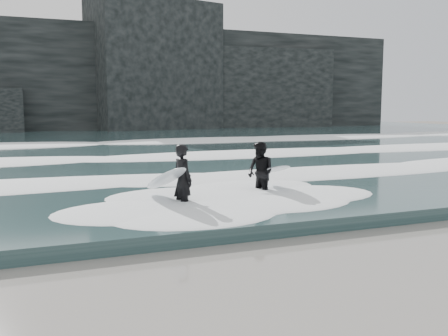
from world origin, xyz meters
The scene contains 8 objects.
ground centered at (0.00, 0.00, 0.00)m, with size 120.00×120.00×0.00m, color #786B5A.
sea centered at (0.00, 29.00, 0.15)m, with size 90.00×52.00×0.30m, color #294243.
headland centered at (0.00, 46.00, 5.00)m, with size 70.00×9.00×10.00m, color black.
foam_near centered at (0.00, 9.00, 0.40)m, with size 60.00×3.20×0.20m, color white.
foam_mid centered at (0.00, 16.00, 0.42)m, with size 60.00×4.00×0.24m, color white.
foam_far centered at (0.00, 25.00, 0.45)m, with size 60.00×4.80×0.30m, color white.
surfer_left centered at (0.29, 5.75, 0.83)m, with size 1.05×2.12×1.64m.
surfer_right centered at (2.75, 6.40, 0.80)m, with size 1.23×1.94×1.59m.
Camera 1 is at (-2.91, -5.14, 2.50)m, focal length 40.00 mm.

